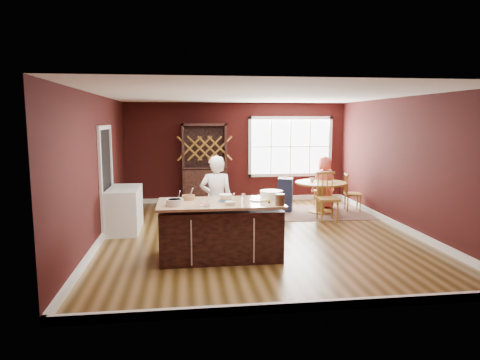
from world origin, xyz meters
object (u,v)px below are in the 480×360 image
at_px(chair_south, 328,197).
at_px(washer, 122,213).
at_px(layer_cake, 226,198).
at_px(seated_woman, 324,182).
at_px(hutch, 204,164).
at_px(chair_north, 323,189).
at_px(chair_east, 353,192).
at_px(dining_table, 321,191).
at_px(toddler, 287,178).
at_px(baker, 216,200).
at_px(kitchen_island, 220,231).
at_px(high_chair, 285,194).
at_px(dryer, 127,206).

xyz_separation_m(chair_south, washer, (-4.35, -0.60, -0.11)).
bearing_deg(layer_cake, seated_woman, 51.27).
bearing_deg(hutch, chair_north, -14.23).
height_order(chair_east, washer, chair_east).
height_order(chair_south, seated_woman, seated_woman).
relative_size(dining_table, hutch, 0.57).
bearing_deg(toddler, baker, -125.97).
xyz_separation_m(kitchen_island, toddler, (1.94, 3.42, 0.37)).
xyz_separation_m(chair_east, washer, (-5.32, -1.52, -0.03)).
distance_m(chair_north, hutch, 3.18).
bearing_deg(layer_cake, toddler, 61.51).
distance_m(chair_south, hutch, 3.55).
bearing_deg(hutch, high_chair, -32.57).
bearing_deg(chair_south, seated_woman, 75.15).
bearing_deg(toddler, seated_woman, 9.11).
distance_m(dining_table, layer_cake, 4.03).
bearing_deg(washer, toddler, 25.96).
distance_m(dining_table, baker, 3.58).
height_order(high_chair, washer, washer).
height_order(chair_east, high_chair, chair_east).
xyz_separation_m(baker, chair_north, (2.99, 3.05, -0.35)).
bearing_deg(chair_south, chair_east, 44.40).
relative_size(seated_woman, toddler, 5.10).
xyz_separation_m(kitchen_island, high_chair, (1.88, 3.32, -0.01)).
distance_m(chair_north, washer, 5.24).
distance_m(high_chair, washer, 4.04).
relative_size(high_chair, hutch, 0.40).
xyz_separation_m(kitchen_island, dining_table, (2.69, 3.07, 0.10)).
height_order(kitchen_island, chair_north, kitchen_island).
bearing_deg(dining_table, hutch, 151.57).
relative_size(baker, hutch, 0.75).
distance_m(chair_east, hutch, 3.89).
distance_m(kitchen_island, baker, 0.82).
relative_size(washer, dryer, 1.00).
distance_m(dining_table, high_chair, 0.86).
bearing_deg(dryer, toddler, 17.48).
relative_size(high_chair, washer, 0.98).
bearing_deg(seated_woman, chair_east, 133.75).
relative_size(chair_south, high_chair, 1.27).
bearing_deg(toddler, kitchen_island, -119.58).
xyz_separation_m(kitchen_island, chair_south, (2.57, 2.20, 0.11)).
relative_size(layer_cake, chair_south, 0.26).
distance_m(baker, chair_east, 4.28).
relative_size(baker, chair_south, 1.47).
bearing_deg(chair_north, dining_table, 39.32).
bearing_deg(baker, layer_cake, 104.73).
bearing_deg(chair_north, hutch, -42.66).
bearing_deg(high_chair, dryer, -144.47).
bearing_deg(dryer, chair_east, 9.38).
xyz_separation_m(seated_woman, dryer, (-4.73, -1.33, -0.22)).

